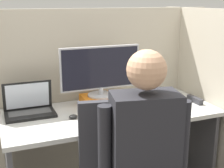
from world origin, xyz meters
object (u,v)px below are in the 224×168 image
paper_box (101,100)px  stapler (195,100)px  monitor (101,70)px  laptop (29,108)px  coffee_mug (148,95)px  carrot_toy (99,118)px  person (151,157)px

paper_box → stapler: 0.74m
monitor → laptop: bearing=-179.7°
paper_box → stapler: (0.71, -0.21, -0.02)m
coffee_mug → monitor: bearing=175.3°
carrot_toy → laptop: bearing=144.8°
paper_box → laptop: 0.53m
stapler → coffee_mug: size_ratio=1.70×
monitor → person: (-0.06, -0.89, -0.26)m
laptop → carrot_toy: (0.41, -0.29, -0.03)m
carrot_toy → coffee_mug: 0.58m
monitor → stapler: bearing=-16.5°
stapler → laptop: bearing=170.5°
monitor → coffee_mug: monitor is taller
carrot_toy → monitor: bearing=67.5°
laptop → person: person is taller
carrot_toy → coffee_mug: bearing=26.9°
laptop → stapler: 1.26m
person → coffee_mug: 0.97m
monitor → laptop: 0.58m
paper_box → carrot_toy: bearing=-112.7°
coffee_mug → person: bearing=-117.6°
paper_box → coffee_mug: size_ratio=2.93×
monitor → coffee_mug: 0.45m
coffee_mug → carrot_toy: bearing=-153.1°
laptop → coffee_mug: laptop is taller
person → coffee_mug: person is taller
stapler → coffee_mug: bearing=150.6°
carrot_toy → person: (0.06, -0.60, -0.00)m
laptop → coffee_mug: bearing=-1.8°
laptop → person: size_ratio=0.26×
paper_box → person: (-0.06, -0.89, -0.02)m
laptop → stapler: bearing=-9.5°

